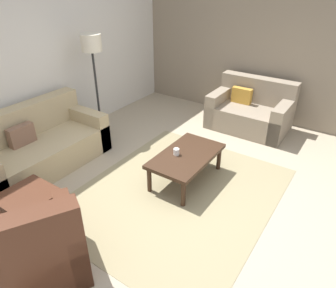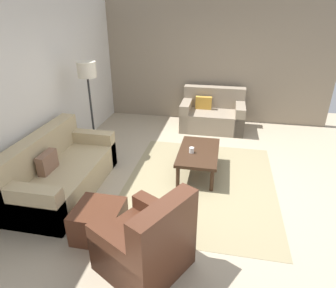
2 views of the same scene
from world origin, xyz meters
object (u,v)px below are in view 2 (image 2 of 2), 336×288
Objects in this scene: coffee_table at (198,154)px; cup at (192,150)px; couch_main at (58,173)px; lamp_standing at (88,80)px; couch_loveseat at (213,115)px; ottoman at (99,221)px; armchair_leather at (148,247)px.

cup is (-0.08, 0.11, 0.10)m from coffee_table.
lamp_standing is (1.27, -0.03, 1.11)m from couch_main.
ottoman is at bearing 163.47° from couch_loveseat.
lamp_standing is at bearing -1.55° from couch_main.
armchair_leather reaches higher than couch_loveseat.
armchair_leather reaches higher than cup.
lamp_standing is at bearing 76.90° from cup.
lamp_standing reaches higher than ottoman.
ottoman is (0.40, 0.72, -0.11)m from armchair_leather.
couch_loveseat is 4.23m from armchair_leather.
cup is at bearing -103.10° from lamp_standing.
couch_loveseat is at bearing -5.56° from cup.
couch_loveseat is at bearing -5.52° from armchair_leather.
couch_main and couch_loveseat have the same top height.
cup reaches higher than coffee_table.
cup reaches higher than ottoman.
coffee_table is (-2.11, 0.11, 0.06)m from couch_loveseat.
couch_loveseat is 3.98m from ottoman.
couch_main is at bearing 144.97° from couch_loveseat.
cup is at bearing 174.44° from couch_loveseat.
coffee_table is at bearing -31.03° from ottoman.
lamp_standing is at bearing 24.87° from ottoman.
coffee_table is 2.27m from lamp_standing.
couch_main is 1.74× the size of coffee_table.
couch_loveseat is 2.21m from cup.
ottoman is at bearing 61.16° from armchair_leather.
lamp_standing is (2.06, 0.95, 1.21)m from ottoman.
couch_main is at bearing 114.41° from coffee_table.
armchair_leather reaches higher than ottoman.
coffee_table reaches higher than ottoman.
couch_main reaches higher than ottoman.
couch_loveseat is at bearing -16.53° from ottoman.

